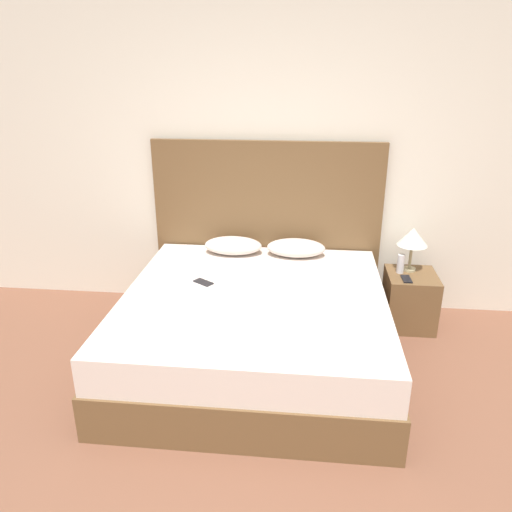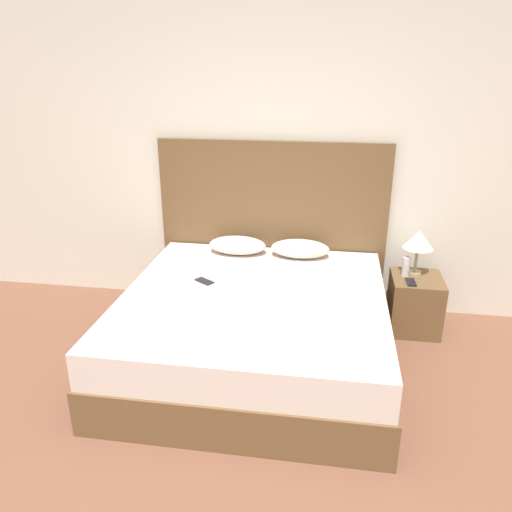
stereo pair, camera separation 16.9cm
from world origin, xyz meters
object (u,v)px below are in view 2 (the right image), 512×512
table_lamp (419,240)px  phone_on_nightstand (411,282)px  nightstand (415,303)px  phone_on_bed (204,281)px  bed (254,329)px

table_lamp → phone_on_nightstand: size_ratio=2.44×
nightstand → phone_on_nightstand: phone_on_nightstand is taller
phone_on_bed → phone_on_nightstand: phone_on_bed is taller
bed → table_lamp: table_lamp is taller
table_lamp → phone_on_bed: bearing=-158.3°
bed → phone_on_bed: size_ratio=11.82×
phone_on_bed → table_lamp: 1.75m
table_lamp → phone_on_nightstand: bearing=-105.2°
nightstand → phone_on_bed: bearing=-161.2°
nightstand → phone_on_nightstand: bearing=-122.4°
bed → phone_on_nightstand: 1.32m
phone_on_bed → nightstand: (1.63, 0.56, -0.33)m
phone_on_bed → phone_on_nightstand: size_ratio=1.07×
bed → phone_on_nightstand: (1.16, 0.59, 0.19)m
phone_on_bed → nightstand: size_ratio=0.35×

